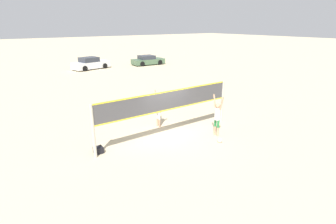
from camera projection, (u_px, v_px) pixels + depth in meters
ground_plane at (168, 136)px, 13.26m from camera, size 200.00×200.00×0.00m
volleyball_net at (168, 105)px, 12.73m from camera, size 7.72×0.14×2.38m
player_spiker at (217, 115)px, 13.03m from camera, size 0.28×0.70×2.11m
player_blocker at (158, 108)px, 14.20m from camera, size 0.28×0.69×2.04m
volleyball at (220, 140)px, 12.56m from camera, size 0.23×0.23×0.23m
gear_bag at (98, 150)px, 11.53m from camera, size 0.38×0.35×0.29m
parked_car_near at (91, 64)px, 32.34m from camera, size 4.77×2.73×1.47m
parked_car_mid at (148, 60)px, 35.73m from camera, size 4.45×2.19×1.26m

